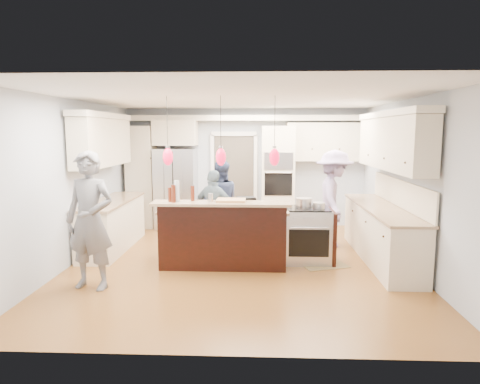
% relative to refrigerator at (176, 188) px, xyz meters
% --- Properties ---
extents(ground_plane, '(6.00, 6.00, 0.00)m').
position_rel_refrigerator_xyz_m(ground_plane, '(1.55, -2.64, -0.90)').
color(ground_plane, olive).
rests_on(ground_plane, ground).
extents(room_shell, '(5.54, 6.04, 2.72)m').
position_rel_refrigerator_xyz_m(room_shell, '(1.55, -2.64, 0.92)').
color(room_shell, '#B2BCC6').
rests_on(room_shell, ground).
extents(refrigerator, '(0.90, 0.70, 1.80)m').
position_rel_refrigerator_xyz_m(refrigerator, '(0.00, 0.00, 0.00)').
color(refrigerator, '#B7B7BC').
rests_on(refrigerator, ground).
extents(oven_column, '(0.72, 0.69, 2.30)m').
position_rel_refrigerator_xyz_m(oven_column, '(2.30, 0.03, 0.25)').
color(oven_column, beige).
rests_on(oven_column, ground).
extents(back_upper_cabinets, '(5.30, 0.61, 2.54)m').
position_rel_refrigerator_xyz_m(back_upper_cabinets, '(0.80, 0.12, 0.77)').
color(back_upper_cabinets, beige).
rests_on(back_upper_cabinets, ground).
extents(right_counter_run, '(0.64, 3.10, 2.51)m').
position_rel_refrigerator_xyz_m(right_counter_run, '(3.99, -2.34, 0.16)').
color(right_counter_run, beige).
rests_on(right_counter_run, ground).
extents(left_cabinets, '(0.64, 2.30, 2.51)m').
position_rel_refrigerator_xyz_m(left_cabinets, '(-0.89, -1.84, 0.16)').
color(left_cabinets, beige).
rests_on(left_cabinets, ground).
extents(kitchen_island, '(2.10, 1.46, 1.12)m').
position_rel_refrigerator_xyz_m(kitchen_island, '(1.30, -2.57, -0.41)').
color(kitchen_island, black).
rests_on(kitchen_island, ground).
extents(island_range, '(0.82, 0.71, 0.92)m').
position_rel_refrigerator_xyz_m(island_range, '(2.71, -2.49, -0.44)').
color(island_range, '#B7B7BC').
rests_on(island_range, ground).
extents(pendant_lights, '(1.75, 0.15, 1.03)m').
position_rel_refrigerator_xyz_m(pendant_lights, '(1.30, -3.15, 0.90)').
color(pendant_lights, black).
rests_on(pendant_lights, ground).
extents(person_bar_end, '(0.78, 0.59, 1.92)m').
position_rel_refrigerator_xyz_m(person_bar_end, '(-0.45, -3.86, 0.06)').
color(person_bar_end, slate).
rests_on(person_bar_end, ground).
extents(person_far_left, '(0.88, 0.73, 1.61)m').
position_rel_refrigerator_xyz_m(person_far_left, '(1.10, -1.09, -0.10)').
color(person_far_left, navy).
rests_on(person_far_left, ground).
extents(person_far_right, '(0.94, 0.68, 1.48)m').
position_rel_refrigerator_xyz_m(person_far_right, '(1.05, -1.79, -0.16)').
color(person_far_right, slate).
rests_on(person_far_right, ground).
extents(person_range_side, '(0.79, 1.25, 1.84)m').
position_rel_refrigerator_xyz_m(person_range_side, '(3.30, -1.44, 0.02)').
color(person_range_side, '#917FAB').
rests_on(person_range_side, ground).
extents(floor_rug, '(1.03, 1.23, 0.01)m').
position_rel_refrigerator_xyz_m(floor_rug, '(2.85, -2.44, -0.89)').
color(floor_rug, '#958151').
rests_on(floor_rug, ground).
extents(water_bottle, '(0.10, 0.10, 0.33)m').
position_rel_refrigerator_xyz_m(water_bottle, '(0.63, -3.17, 0.38)').
color(water_bottle, silver).
rests_on(water_bottle, kitchen_island).
extents(beer_bottle_a, '(0.06, 0.06, 0.22)m').
position_rel_refrigerator_xyz_m(beer_bottle_a, '(0.52, -3.18, 0.33)').
color(beer_bottle_a, '#4F1C0E').
rests_on(beer_bottle_a, kitchen_island).
extents(beer_bottle_b, '(0.08, 0.08, 0.27)m').
position_rel_refrigerator_xyz_m(beer_bottle_b, '(0.59, -3.25, 0.35)').
color(beer_bottle_b, '#4F1C0E').
rests_on(beer_bottle_b, kitchen_island).
extents(beer_bottle_c, '(0.08, 0.08, 0.23)m').
position_rel_refrigerator_xyz_m(beer_bottle_c, '(0.85, -3.08, 0.34)').
color(beer_bottle_c, '#4F1C0E').
rests_on(beer_bottle_c, kitchen_island).
extents(drink_can, '(0.09, 0.09, 0.13)m').
position_rel_refrigerator_xyz_m(drink_can, '(1.14, -3.17, 0.29)').
color(drink_can, '#B7B7BC').
rests_on(drink_can, kitchen_island).
extents(cutting_board, '(0.44, 0.32, 0.03)m').
position_rel_refrigerator_xyz_m(cutting_board, '(1.45, -3.11, 0.24)').
color(cutting_board, tan).
rests_on(cutting_board, kitchen_island).
extents(pot_large, '(0.27, 0.27, 0.16)m').
position_rel_refrigerator_xyz_m(pot_large, '(2.62, -2.45, 0.10)').
color(pot_large, '#B7B7BC').
rests_on(pot_large, island_range).
extents(pot_small, '(0.20, 0.20, 0.10)m').
position_rel_refrigerator_xyz_m(pot_small, '(2.87, -2.54, 0.07)').
color(pot_small, '#B7B7BC').
rests_on(pot_small, island_range).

